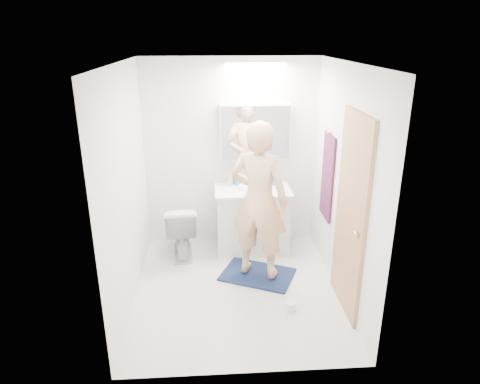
{
  "coord_description": "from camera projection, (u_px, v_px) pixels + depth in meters",
  "views": [
    {
      "loc": [
        -0.24,
        -4.05,
        2.66
      ],
      "look_at": [
        0.05,
        0.25,
        1.05
      ],
      "focal_mm": 32.06,
      "sensor_mm": 36.0,
      "label": 1
    }
  ],
  "objects": [
    {
      "name": "medicine_cabinet",
      "position": [
        255.0,
        132.0,
        5.32
      ],
      "size": [
        0.88,
        0.14,
        0.7
      ],
      "primitive_type": "cube",
      "color": "white",
      "rests_on": "wall_back"
    },
    {
      "name": "person",
      "position": [
        259.0,
        201.0,
        4.66
      ],
      "size": [
        0.77,
        0.65,
        1.78
      ],
      "primitive_type": "imported",
      "rotation": [
        0.0,
        0.0,
        2.72
      ],
      "color": "#E3B188",
      "rests_on": "bath_rug"
    },
    {
      "name": "countertop",
      "position": [
        253.0,
        190.0,
        5.37
      ],
      "size": [
        0.95,
        0.58,
        0.04
      ],
      "primitive_type": "cube",
      "color": "white",
      "rests_on": "vanity_cabinet"
    },
    {
      "name": "vanity_cabinet",
      "position": [
        252.0,
        220.0,
        5.51
      ],
      "size": [
        0.9,
        0.55,
        0.78
      ],
      "primitive_type": "cube",
      "color": "white",
      "rests_on": "floor"
    },
    {
      "name": "towel",
      "position": [
        327.0,
        177.0,
        4.93
      ],
      "size": [
        0.02,
        0.42,
        1.0
      ],
      "primitive_type": "cube",
      "color": "#121E39",
      "rests_on": "wall_right"
    },
    {
      "name": "toilet",
      "position": [
        181.0,
        229.0,
        5.36
      ],
      "size": [
        0.43,
        0.7,
        0.69
      ],
      "primitive_type": "imported",
      "rotation": [
        0.0,
        0.0,
        3.21
      ],
      "color": "silver",
      "rests_on": "floor"
    },
    {
      "name": "wall_back",
      "position": [
        231.0,
        154.0,
        5.48
      ],
      "size": [
        2.5,
        0.0,
        2.5
      ],
      "primitive_type": "plane",
      "rotation": [
        1.57,
        0.0,
        0.0
      ],
      "color": "white",
      "rests_on": "floor"
    },
    {
      "name": "wall_left",
      "position": [
        126.0,
        189.0,
        4.24
      ],
      "size": [
        0.0,
        2.5,
        2.5
      ],
      "primitive_type": "plane",
      "rotation": [
        1.57,
        0.0,
        1.57
      ],
      "color": "white",
      "rests_on": "floor"
    },
    {
      "name": "door_knob",
      "position": [
        356.0,
        235.0,
        3.86
      ],
      "size": [
        0.06,
        0.06,
        0.06
      ],
      "primitive_type": "sphere",
      "color": "gold",
      "rests_on": "door"
    },
    {
      "name": "wall_front",
      "position": [
        247.0,
        244.0,
        3.14
      ],
      "size": [
        2.5,
        0.0,
        2.5
      ],
      "primitive_type": "plane",
      "rotation": [
        -1.57,
        0.0,
        0.0
      ],
      "color": "white",
      "rests_on": "floor"
    },
    {
      "name": "faucet",
      "position": [
        251.0,
        177.0,
        5.54
      ],
      "size": [
        0.02,
        0.02,
        0.16
      ],
      "primitive_type": "cylinder",
      "color": "#BBBBC0",
      "rests_on": "countertop"
    },
    {
      "name": "mirror_panel",
      "position": [
        256.0,
        133.0,
        5.25
      ],
      "size": [
        0.84,
        0.01,
        0.66
      ],
      "primitive_type": "cube",
      "color": "silver",
      "rests_on": "medicine_cabinet"
    },
    {
      "name": "soap_bottle_a",
      "position": [
        230.0,
        178.0,
        5.45
      ],
      "size": [
        0.1,
        0.1,
        0.2
      ],
      "primitive_type": "imported",
      "rotation": [
        0.0,
        0.0,
        0.4
      ],
      "color": "#CCBA84",
      "rests_on": "countertop"
    },
    {
      "name": "sink_basin",
      "position": [
        252.0,
        187.0,
        5.38
      ],
      "size": [
        0.36,
        0.36,
        0.03
      ],
      "primitive_type": "cylinder",
      "color": "white",
      "rests_on": "countertop"
    },
    {
      "name": "floor",
      "position": [
        237.0,
        289.0,
        4.73
      ],
      "size": [
        2.5,
        2.5,
        0.0
      ],
      "primitive_type": "plane",
      "color": "silver",
      "rests_on": "ground"
    },
    {
      "name": "ceiling",
      "position": [
        236.0,
        63.0,
        3.89
      ],
      "size": [
        2.5,
        2.5,
        0.0
      ],
      "primitive_type": "plane",
      "rotation": [
        3.14,
        0.0,
        0.0
      ],
      "color": "white",
      "rests_on": "floor"
    },
    {
      "name": "bath_rug",
      "position": [
        258.0,
        275.0,
        4.99
      ],
      "size": [
        0.95,
        0.83,
        0.02
      ],
      "primitive_type": "cube",
      "rotation": [
        0.0,
        0.0,
        -0.42
      ],
      "color": "#162746",
      "rests_on": "floor"
    },
    {
      "name": "towel_hook",
      "position": [
        329.0,
        132.0,
        4.74
      ],
      "size": [
        0.07,
        0.02,
        0.02
      ],
      "primitive_type": "cylinder",
      "rotation": [
        0.0,
        1.57,
        0.0
      ],
      "color": "silver",
      "rests_on": "wall_right"
    },
    {
      "name": "toilet_paper_roll",
      "position": [
        290.0,
        306.0,
        4.34
      ],
      "size": [
        0.11,
        0.11,
        0.1
      ],
      "primitive_type": "cylinder",
      "color": "white",
      "rests_on": "floor"
    },
    {
      "name": "soap_bottle_b",
      "position": [
        237.0,
        178.0,
        5.49
      ],
      "size": [
        0.12,
        0.12,
        0.18
      ],
      "primitive_type": "imported",
      "rotation": [
        0.0,
        0.0,
        -0.92
      ],
      "color": "#5B82C3",
      "rests_on": "countertop"
    },
    {
      "name": "door",
      "position": [
        351.0,
        216.0,
        4.12
      ],
      "size": [
        0.04,
        0.8,
        2.0
      ],
      "primitive_type": "cube",
      "color": "tan",
      "rests_on": "wall_right"
    },
    {
      "name": "wall_right",
      "position": [
        344.0,
        184.0,
        4.38
      ],
      "size": [
        0.0,
        2.5,
        2.5
      ],
      "primitive_type": "plane",
      "rotation": [
        1.57,
        0.0,
        -1.57
      ],
      "color": "white",
      "rests_on": "floor"
    },
    {
      "name": "toothbrush_cup",
      "position": [
        273.0,
        181.0,
        5.51
      ],
      "size": [
        0.12,
        0.12,
        0.09
      ],
      "primitive_type": "imported",
      "rotation": [
        0.0,
        0.0,
        0.33
      ],
      "color": "#394CAD",
      "rests_on": "countertop"
    }
  ]
}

